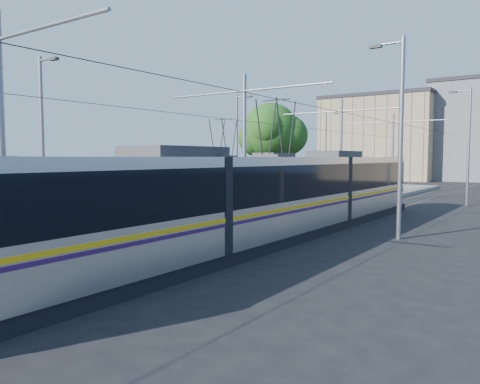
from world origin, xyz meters
The scene contains 12 objects.
ground centered at (0.00, 0.00, 0.00)m, with size 160.00×160.00×0.00m, color black.
platform centered at (0.00, 17.00, 0.15)m, with size 4.00×50.00×0.30m, color gray.
tactile_strip_left centered at (-1.45, 17.00, 0.30)m, with size 0.70×50.00×0.01m, color gray.
tactile_strip_right centered at (1.45, 17.00, 0.30)m, with size 0.70×50.00×0.01m, color gray.
rails centered at (0.00, 17.00, 0.02)m, with size 8.71×70.00×0.03m.
tram_left centered at (-3.60, 11.08, 1.71)m, with size 2.43×29.27×5.50m.
tram_right centered at (3.60, 4.87, 1.86)m, with size 2.43×28.51×5.50m.
catenary centered at (0.00, 14.15, 4.52)m, with size 9.20×70.00×7.00m.
street_lamps centered at (0.00, 21.00, 4.18)m, with size 15.18×38.22×8.00m.
shelter centered at (0.85, 12.27, 1.45)m, with size 0.94×1.15×2.19m.
tree centered at (-8.46, 25.33, 5.49)m, with size 5.59×5.16×8.11m.
building_left centered at (-10.00, 60.00, 6.25)m, with size 16.32×12.24×12.47m.
Camera 1 is at (12.87, -10.94, 3.28)m, focal length 35.00 mm.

